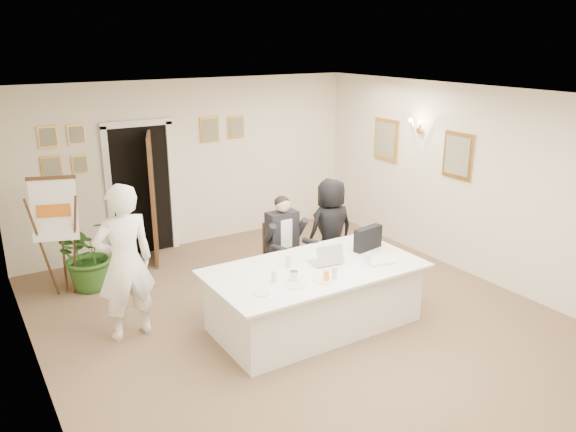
% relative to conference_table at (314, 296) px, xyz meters
% --- Properties ---
extents(floor, '(7.00, 7.00, 0.00)m').
position_rel_conference_table_xyz_m(floor, '(-0.08, 0.09, -0.39)').
color(floor, brown).
rests_on(floor, ground).
extents(ceiling, '(6.00, 7.00, 0.02)m').
position_rel_conference_table_xyz_m(ceiling, '(-0.08, 0.09, 2.41)').
color(ceiling, white).
rests_on(ceiling, wall_back).
extents(wall_back, '(6.00, 0.10, 2.80)m').
position_rel_conference_table_xyz_m(wall_back, '(-0.08, 3.59, 1.01)').
color(wall_back, silver).
rests_on(wall_back, floor).
extents(wall_left, '(0.10, 7.00, 2.80)m').
position_rel_conference_table_xyz_m(wall_left, '(-3.08, 0.09, 1.01)').
color(wall_left, silver).
rests_on(wall_left, floor).
extents(wall_right, '(0.10, 7.00, 2.80)m').
position_rel_conference_table_xyz_m(wall_right, '(2.92, 0.09, 1.01)').
color(wall_right, silver).
rests_on(wall_right, floor).
extents(doorway, '(1.14, 0.86, 2.20)m').
position_rel_conference_table_xyz_m(doorway, '(-0.96, 3.41, 0.65)').
color(doorway, black).
rests_on(doorway, floor).
extents(pictures_back_wall, '(3.40, 0.06, 0.80)m').
position_rel_conference_table_xyz_m(pictures_back_wall, '(-0.88, 3.56, 1.46)').
color(pictures_back_wall, gold).
rests_on(pictures_back_wall, wall_back).
extents(pictures_right_wall, '(0.06, 2.20, 0.80)m').
position_rel_conference_table_xyz_m(pictures_right_wall, '(2.89, 1.29, 1.36)').
color(pictures_right_wall, gold).
rests_on(pictures_right_wall, wall_right).
extents(wall_sconce, '(0.20, 0.30, 0.24)m').
position_rel_conference_table_xyz_m(wall_sconce, '(2.82, 1.29, 1.71)').
color(wall_sconce, '#DE9047').
rests_on(wall_sconce, wall_right).
extents(conference_table, '(2.61, 1.40, 0.78)m').
position_rel_conference_table_xyz_m(conference_table, '(0.00, 0.00, 0.00)').
color(conference_table, white).
rests_on(conference_table, floor).
extents(seated_man, '(0.63, 0.67, 1.38)m').
position_rel_conference_table_xyz_m(seated_man, '(0.24, 1.11, 0.30)').
color(seated_man, black).
rests_on(seated_man, floor).
extents(flip_chart, '(0.60, 0.45, 1.67)m').
position_rel_conference_table_xyz_m(flip_chart, '(-2.46, 2.53, 0.38)').
color(flip_chart, '#332110').
rests_on(flip_chart, floor).
extents(standing_man, '(0.71, 0.49, 1.89)m').
position_rel_conference_table_xyz_m(standing_man, '(-2.02, 0.93, 0.55)').
color(standing_man, white).
rests_on(standing_man, floor).
extents(standing_woman, '(0.76, 0.51, 1.52)m').
position_rel_conference_table_xyz_m(standing_woman, '(1.01, 1.07, 0.37)').
color(standing_woman, black).
rests_on(standing_woman, floor).
extents(potted_palm, '(1.16, 1.09, 1.05)m').
position_rel_conference_table_xyz_m(potted_palm, '(-2.08, 2.59, 0.13)').
color(potted_palm, '#2A561C').
rests_on(potted_palm, floor).
extents(laptop, '(0.39, 0.41, 0.28)m').
position_rel_conference_table_xyz_m(laptop, '(0.18, 0.06, 0.52)').
color(laptop, '#B7BABC').
rests_on(laptop, conference_table).
extents(laptop_bag, '(0.45, 0.19, 0.30)m').
position_rel_conference_table_xyz_m(laptop_bag, '(0.93, 0.14, 0.53)').
color(laptop_bag, black).
rests_on(laptop_bag, conference_table).
extents(paper_stack, '(0.37, 0.29, 0.03)m').
position_rel_conference_table_xyz_m(paper_stack, '(0.76, -0.30, 0.40)').
color(paper_stack, white).
rests_on(paper_stack, conference_table).
extents(plate_left, '(0.21, 0.21, 0.01)m').
position_rel_conference_table_xyz_m(plate_left, '(-0.91, -0.30, 0.39)').
color(plate_left, white).
rests_on(plate_left, conference_table).
extents(plate_mid, '(0.26, 0.26, 0.01)m').
position_rel_conference_table_xyz_m(plate_mid, '(-0.49, -0.33, 0.39)').
color(plate_mid, white).
rests_on(plate_mid, conference_table).
extents(plate_near, '(0.27, 0.27, 0.01)m').
position_rel_conference_table_xyz_m(plate_near, '(-0.14, -0.38, 0.39)').
color(plate_near, white).
rests_on(plate_near, conference_table).
extents(glass_a, '(0.06, 0.06, 0.14)m').
position_rel_conference_table_xyz_m(glass_a, '(-0.64, -0.12, 0.45)').
color(glass_a, silver).
rests_on(glass_a, conference_table).
extents(glass_b, '(0.06, 0.06, 0.14)m').
position_rel_conference_table_xyz_m(glass_b, '(0.01, -0.39, 0.45)').
color(glass_b, silver).
rests_on(glass_b, conference_table).
extents(glass_c, '(0.08, 0.08, 0.14)m').
position_rel_conference_table_xyz_m(glass_c, '(0.61, -0.26, 0.45)').
color(glass_c, silver).
rests_on(glass_c, conference_table).
extents(glass_d, '(0.08, 0.08, 0.14)m').
position_rel_conference_table_xyz_m(glass_d, '(-0.27, 0.17, 0.45)').
color(glass_d, silver).
rests_on(glass_d, conference_table).
extents(oj_glass, '(0.07, 0.07, 0.13)m').
position_rel_conference_table_xyz_m(oj_glass, '(-0.12, -0.41, 0.45)').
color(oj_glass, orange).
rests_on(oj_glass, conference_table).
extents(steel_jug, '(0.11, 0.11, 0.11)m').
position_rel_conference_table_xyz_m(steel_jug, '(-0.42, -0.19, 0.44)').
color(steel_jug, silver).
rests_on(steel_jug, conference_table).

